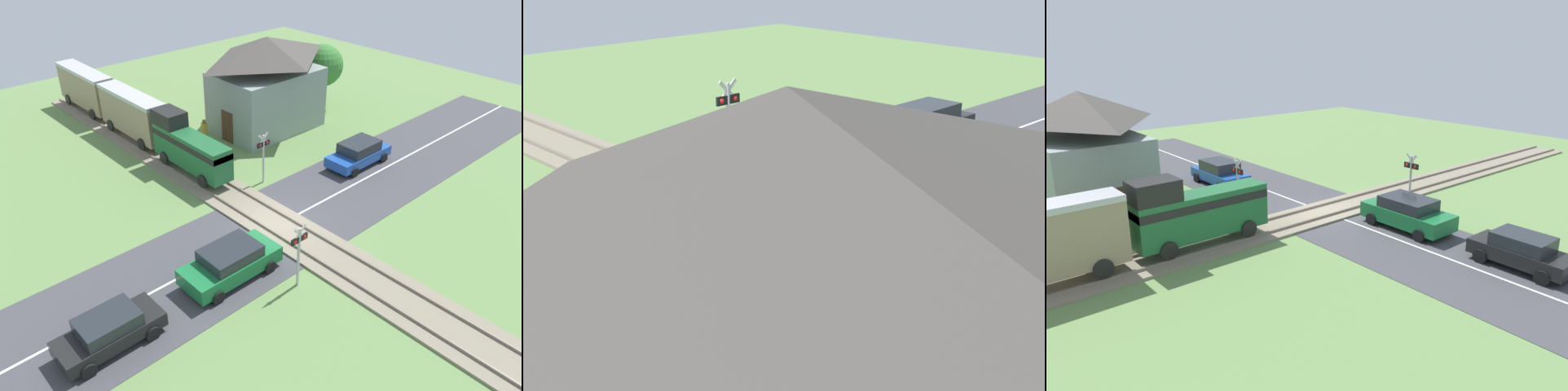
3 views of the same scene
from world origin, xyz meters
TOP-DOWN VIEW (x-y plane):
  - ground_plane at (0.00, 0.00)m, footprint 60.00×60.00m
  - road_surface at (0.00, 0.00)m, footprint 48.00×6.40m
  - track_bed at (0.00, 0.00)m, footprint 2.80×48.00m
  - car_near_crossing at (-4.20, -1.44)m, footprint 4.42×2.04m
  - car_behind_queue at (-9.90, -1.44)m, footprint 3.93×1.78m
  - crossing_signal_west_approach at (-2.46, -3.74)m, footprint 0.90×0.18m
  - crossing_signal_east_approach at (2.46, 3.74)m, footprint 0.90×0.18m

SIDE VIEW (x-z plane):
  - ground_plane at x=0.00m, z-range 0.00..0.00m
  - road_surface at x=0.00m, z-range 0.00..0.02m
  - track_bed at x=0.00m, z-range -0.05..0.19m
  - car_behind_queue at x=-9.90m, z-range 0.04..1.46m
  - car_near_crossing at x=-4.20m, z-range 0.04..1.59m
  - crossing_signal_west_approach at x=-2.46m, z-range 0.43..3.47m
  - crossing_signal_east_approach at x=2.46m, z-range 0.43..3.47m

